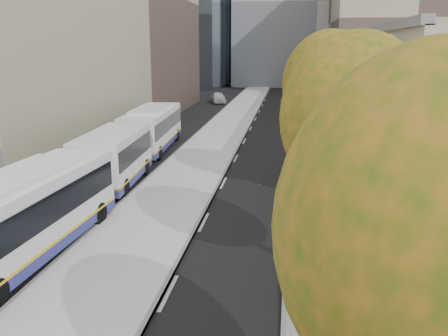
# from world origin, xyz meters

# --- Properties ---
(bus_platform) EXTENTS (4.25, 150.00, 0.15)m
(bus_platform) POSITION_xyz_m (-3.88, 35.00, 0.07)
(bus_platform) COLOR #B3B3B3
(bus_platform) RESTS_ON ground
(sidewalk) EXTENTS (4.75, 150.00, 0.08)m
(sidewalk) POSITION_xyz_m (4.12, 35.00, 0.04)
(sidewalk) COLOR gray
(sidewalk) RESTS_ON ground
(building_tan) EXTENTS (18.00, 92.00, 8.00)m
(building_tan) POSITION_xyz_m (15.50, 64.00, 4.00)
(building_tan) COLOR #A39E81
(building_tan) RESTS_ON ground
(building_far_block) EXTENTS (30.00, 18.00, 30.00)m
(building_far_block) POSITION_xyz_m (6.00, 96.00, 15.00)
(building_far_block) COLOR #A39E97
(building_far_block) RESTS_ON ground
(bus_shelter) EXTENTS (1.90, 4.40, 2.53)m
(bus_shelter) POSITION_xyz_m (5.69, 10.96, 2.19)
(bus_shelter) COLOR #383A3F
(bus_shelter) RESTS_ON sidewalk
(tree_b) EXTENTS (4.00, 4.00, 6.97)m
(tree_b) POSITION_xyz_m (3.60, 5.00, 5.04)
(tree_b) COLOR black
(tree_b) RESTS_ON sidewalk
(tree_c) EXTENTS (4.20, 4.20, 7.28)m
(tree_c) POSITION_xyz_m (3.60, 13.00, 5.25)
(tree_c) COLOR black
(tree_c) RESTS_ON sidewalk
(tree_d) EXTENTS (4.40, 4.40, 7.60)m
(tree_d) POSITION_xyz_m (3.60, 22.00, 5.47)
(tree_d) COLOR black
(tree_d) RESTS_ON sidewalk
(bus_far) EXTENTS (3.52, 17.33, 2.87)m
(bus_far) POSITION_xyz_m (-7.67, 28.11, 1.57)
(bus_far) COLOR white
(bus_far) RESTS_ON ground
(distant_car) EXTENTS (2.76, 4.51, 1.43)m
(distant_car) POSITION_xyz_m (-7.62, 61.81, 0.72)
(distant_car) COLOR #BDBDBD
(distant_car) RESTS_ON ground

